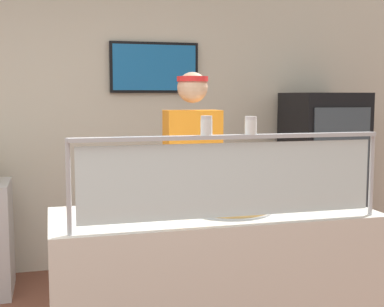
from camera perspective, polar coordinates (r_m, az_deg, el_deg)
name	(u,v)px	position (r m, az deg, el deg)	size (l,w,h in m)	color
shop_rear_unit	(146,121)	(5.01, -5.04, 3.48)	(6.20, 0.13, 2.70)	beige
serving_counter	(213,293)	(3.12, 2.30, -14.83)	(1.80, 0.73, 0.95)	silver
sneeze_guard	(232,168)	(2.65, 4.34, -1.60)	(1.63, 0.06, 0.46)	#B2B5BC
pizza_tray	(230,209)	(2.99, 4.15, -5.96)	(0.47, 0.47, 0.04)	#9EA0A8
pizza_server	(238,205)	(2.98, 4.94, -5.58)	(0.07, 0.28, 0.01)	#ADAFB7
parmesan_shaker	(206,127)	(2.59, 1.57, 2.90)	(0.06, 0.06, 0.10)	white
pepper_flake_shaker	(251,127)	(2.67, 6.38, 2.91)	(0.06, 0.06, 0.09)	white
worker_figure	(193,181)	(3.67, 0.14, -3.02)	(0.41, 0.50, 1.76)	#23232D
drink_fridge	(322,178)	(5.19, 13.91, -2.61)	(0.65, 0.67, 1.63)	black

